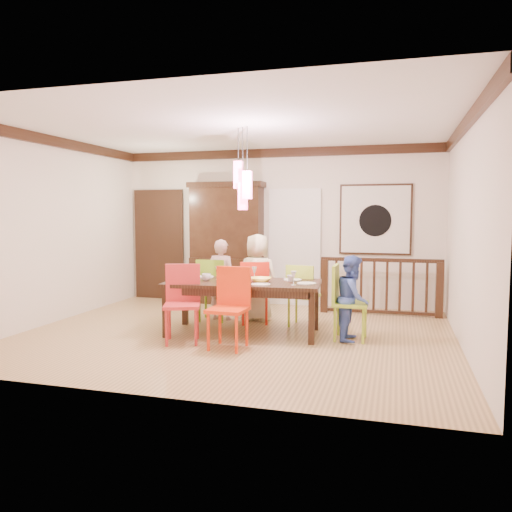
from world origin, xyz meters
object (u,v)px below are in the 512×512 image
(balustrade, at_px, (380,285))
(chair_end_right, at_px, (351,297))
(dining_table, at_px, (243,287))
(person_end_right, at_px, (353,298))
(chair_far_left, at_px, (213,285))
(person_far_mid, at_px, (257,277))
(china_hutch, at_px, (227,243))
(person_far_left, at_px, (221,280))

(balustrade, bearing_deg, chair_end_right, -101.31)
(dining_table, distance_m, person_end_right, 1.54)
(chair_end_right, xyz_separation_m, person_end_right, (0.03, -0.03, -0.00))
(chair_far_left, relative_size, balustrade, 0.50)
(dining_table, xyz_separation_m, person_far_mid, (-0.04, 0.90, 0.02))
(china_hutch, distance_m, person_far_left, 1.57)
(dining_table, xyz_separation_m, person_end_right, (1.53, 0.05, -0.09))
(chair_end_right, distance_m, person_far_mid, 1.75)
(china_hutch, relative_size, person_far_mid, 1.65)
(dining_table, bearing_deg, chair_far_left, 129.95)
(dining_table, xyz_separation_m, chair_far_left, (-0.72, 0.71, -0.10))
(balustrade, relative_size, person_far_mid, 1.44)
(person_end_right, bearing_deg, china_hutch, 50.64)
(chair_far_left, bearing_deg, dining_table, 129.33)
(person_far_left, bearing_deg, chair_end_right, 161.94)
(china_hutch, bearing_deg, person_far_mid, -53.69)
(chair_end_right, xyz_separation_m, balustrade, (0.34, 1.80, -0.08))
(chair_far_left, bearing_deg, china_hutch, -84.61)
(dining_table, relative_size, person_end_right, 1.94)
(china_hutch, xyz_separation_m, person_far_mid, (0.98, -1.33, -0.46))
(china_hutch, height_order, person_far_mid, china_hutch)
(chair_far_left, distance_m, person_end_right, 2.34)
(dining_table, height_order, chair_end_right, chair_end_right)
(chair_far_left, xyz_separation_m, person_end_right, (2.25, -0.66, 0.01))
(chair_end_right, xyz_separation_m, person_far_left, (-2.12, 0.72, 0.07))
(dining_table, distance_m, person_far_mid, 0.90)
(balustrade, height_order, person_end_right, person_end_right)
(person_far_mid, height_order, person_end_right, person_far_mid)
(person_far_mid, xyz_separation_m, person_end_right, (1.57, -0.85, -0.12))
(china_hutch, height_order, person_end_right, china_hutch)
(china_hutch, distance_m, person_far_mid, 1.71)
(person_far_left, relative_size, person_end_right, 1.13)
(chair_far_left, distance_m, balustrade, 2.81)
(china_hutch, relative_size, person_end_right, 1.99)
(person_far_left, bearing_deg, dining_table, 128.36)
(person_far_mid, relative_size, person_end_right, 1.20)
(china_hutch, distance_m, person_end_right, 3.40)
(chair_far_left, xyz_separation_m, balustrade, (2.55, 1.17, -0.07))
(china_hutch, bearing_deg, dining_table, -65.51)
(balustrade, bearing_deg, chair_far_left, -156.16)
(chair_end_right, relative_size, person_far_mid, 0.73)
(dining_table, bearing_deg, person_far_mid, 87.28)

